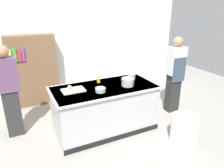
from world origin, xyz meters
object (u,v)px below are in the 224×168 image
onion (70,87)px  trash_bin (184,129)px  juice_cup (99,80)px  stock_pot (128,82)px  sauce_pan (131,77)px  person_chef (175,73)px  bookshelf (33,71)px  person_guest (9,90)px  mixing_bowl (100,90)px

onion → trash_bin: (1.72, -1.15, -0.70)m
juice_cup → stock_pot: bearing=-42.8°
sauce_pan → person_chef: person_chef is taller
onion → stock_pot: bearing=-13.3°
bookshelf → trash_bin: bearing=-52.8°
person_guest → bookshelf: bearing=145.6°
sauce_pan → juice_cup: 0.68m
stock_pot → sauce_pan: bearing=48.1°
sauce_pan → person_guest: 2.31m
onion → person_guest: size_ratio=0.05×
sauce_pan → person_chef: 1.07m
sauce_pan → trash_bin: size_ratio=0.44×
onion → sauce_pan: (1.29, 0.02, -0.00)m
stock_pot → person_chef: (1.31, 0.17, -0.06)m
mixing_bowl → juice_cup: 0.48m
mixing_bowl → person_chef: 1.90m
stock_pot → juice_cup: size_ratio=3.00×
trash_bin → bookshelf: bookshelf is taller
sauce_pan → mixing_bowl: (-0.82, -0.32, -0.02)m
trash_bin → bookshelf: (-2.15, 2.82, 0.59)m
sauce_pan → bookshelf: bookshelf is taller
mixing_bowl → bookshelf: size_ratio=0.11×
stock_pot → trash_bin: stock_pot is taller
sauce_pan → juice_cup: sauce_pan is taller
onion → person_guest: bearing=154.5°
mixing_bowl → juice_cup: size_ratio=1.82×
stock_pot → trash_bin: bearing=-53.4°
mixing_bowl → person_chef: bearing=6.6°
onion → bookshelf: bookshelf is taller
onion → sauce_pan: bearing=0.9°
person_guest → onion: bearing=54.5°
trash_bin → person_guest: 3.21m
trash_bin → bookshelf: 3.59m
mixing_bowl → trash_bin: bearing=-34.2°
onion → stock_pot: 1.08m
stock_pot → sauce_pan: stock_pot is taller
onion → bookshelf: 1.73m
stock_pot → mixing_bowl: size_ratio=1.65×
onion → mixing_bowl: size_ratio=0.43×
person_chef → bookshelf: person_chef is taller
person_guest → bookshelf: (0.55, 1.21, -0.06)m
person_chef → sauce_pan: bearing=87.3°
trash_bin → person_guest: size_ratio=0.31×
juice_cup → bookshelf: (-1.05, 1.53, -0.10)m
sauce_pan → trash_bin: (0.43, -1.17, -0.69)m
stock_pot → person_guest: (-2.03, 0.71, -0.06)m
sauce_pan → person_guest: (-2.27, 0.45, -0.05)m
juice_cup → person_guest: (-1.60, 0.32, -0.04)m
sauce_pan → trash_bin: 1.42m
bookshelf → stock_pot: bearing=-52.4°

